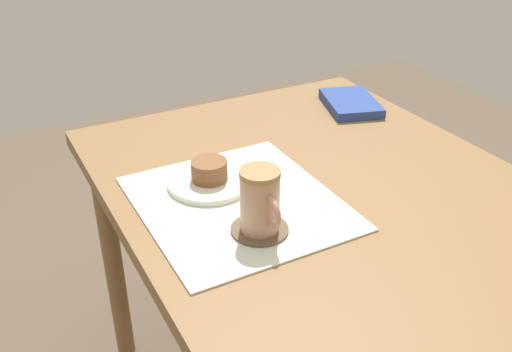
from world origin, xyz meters
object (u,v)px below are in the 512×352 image
at_px(pastry_plate, 210,182).
at_px(coffee_mug, 261,201).
at_px(dining_table, 324,221).
at_px(small_book, 351,103).
at_px(pastry, 209,170).

xyz_separation_m(pastry_plate, coffee_mug, (0.19, 0.01, 0.06)).
distance_m(dining_table, small_book, 0.44).
distance_m(pastry, coffee_mug, 0.19).
relative_size(dining_table, small_book, 5.72).
bearing_deg(pastry, pastry_plate, 0.00).
bearing_deg(pastry_plate, coffee_mug, 3.34).
distance_m(pastry_plate, pastry, 0.03).
bearing_deg(pastry_plate, dining_table, 60.71).
distance_m(dining_table, coffee_mug, 0.26).
bearing_deg(small_book, dining_table, -24.74).
height_order(pastry_plate, pastry, pastry).
relative_size(pastry_plate, pastry, 2.35).
height_order(dining_table, pastry_plate, pastry_plate).
distance_m(coffee_mug, small_book, 0.62).
bearing_deg(coffee_mug, dining_table, 111.88).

